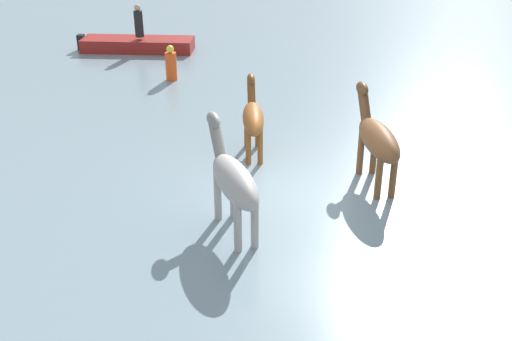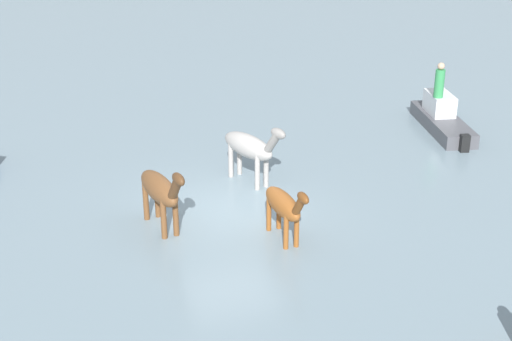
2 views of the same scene
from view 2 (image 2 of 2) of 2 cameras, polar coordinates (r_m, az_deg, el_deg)
ground_plane at (r=19.08m, az=-2.26°, el=-3.34°), size 167.22×167.22×0.00m
horse_gray_outer at (r=17.37m, az=2.22°, el=-2.75°), size 0.59×2.17×1.68m
horse_dark_mare at (r=20.40m, az=-0.46°, el=1.85°), size 1.27×2.51×1.98m
horse_lead at (r=17.97m, az=-7.50°, el=-1.51°), size 0.90×2.51×1.94m
boat_dinghy_port at (r=25.65m, az=14.40°, el=3.79°), size 1.90×4.07×1.31m
person_watcher_seated at (r=25.15m, az=14.22°, el=6.81°), size 0.32×0.32×1.19m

